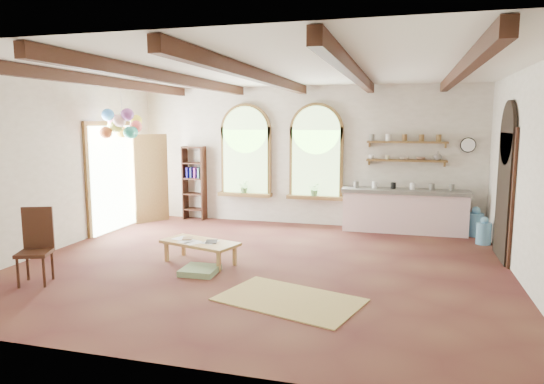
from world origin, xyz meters
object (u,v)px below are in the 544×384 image
(coffee_table, at_px, (200,244))
(balloon_cluster, at_px, (122,124))
(kitchen_counter, at_px, (404,210))
(side_chair, at_px, (36,262))

(coffee_table, xyz_separation_m, balloon_cluster, (-2.37, 1.53, 2.00))
(coffee_table, relative_size, balloon_cluster, 1.25)
(kitchen_counter, xyz_separation_m, side_chair, (-5.25, -4.98, -0.15))
(coffee_table, height_order, balloon_cluster, balloon_cluster)
(kitchen_counter, bearing_deg, side_chair, -136.56)
(kitchen_counter, distance_m, side_chair, 7.24)
(kitchen_counter, height_order, side_chair, side_chair)
(balloon_cluster, bearing_deg, coffee_table, -32.86)
(side_chair, relative_size, balloon_cluster, 0.97)
(kitchen_counter, bearing_deg, balloon_cluster, -162.12)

